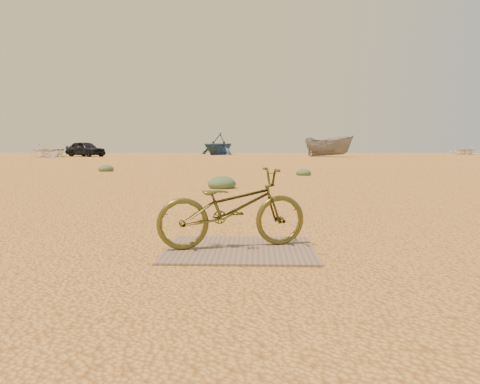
{
  "coord_description": "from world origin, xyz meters",
  "views": [
    {
      "loc": [
        0.35,
        -4.56,
        0.99
      ],
      "look_at": [
        0.19,
        -0.21,
        0.56
      ],
      "focal_mm": 35.0,
      "sensor_mm": 36.0,
      "label": 1
    }
  ],
  "objects_px": {
    "car": "(85,149)",
    "boat_far_left": "(218,144)",
    "plywood_board": "(240,250)",
    "boat_far_right": "(463,150)",
    "bicycle": "(232,208)",
    "boat_mid_right": "(328,146)",
    "boat_near_left": "(48,150)"
  },
  "relations": [
    {
      "from": "boat_near_left",
      "to": "boat_far_right",
      "type": "bearing_deg",
      "value": 3.48
    },
    {
      "from": "boat_far_left",
      "to": "car",
      "type": "bearing_deg",
      "value": -109.13
    },
    {
      "from": "car",
      "to": "boat_near_left",
      "type": "distance_m",
      "value": 3.15
    },
    {
      "from": "bicycle",
      "to": "car",
      "type": "height_order",
      "value": "car"
    },
    {
      "from": "boat_near_left",
      "to": "boat_far_left",
      "type": "distance_m",
      "value": 17.25
    },
    {
      "from": "bicycle",
      "to": "boat_near_left",
      "type": "height_order",
      "value": "boat_near_left"
    },
    {
      "from": "boat_far_left",
      "to": "boat_far_right",
      "type": "bearing_deg",
      "value": 41.63
    },
    {
      "from": "car",
      "to": "boat_far_left",
      "type": "bearing_deg",
      "value": -22.7
    },
    {
      "from": "plywood_board",
      "to": "boat_far_right",
      "type": "bearing_deg",
      "value": 64.62
    },
    {
      "from": "boat_near_left",
      "to": "boat_mid_right",
      "type": "relative_size",
      "value": 1.15
    },
    {
      "from": "plywood_board",
      "to": "bicycle",
      "type": "height_order",
      "value": "bicycle"
    },
    {
      "from": "plywood_board",
      "to": "boat_near_left",
      "type": "relative_size",
      "value": 0.25
    },
    {
      "from": "boat_mid_right",
      "to": "boat_far_left",
      "type": "bearing_deg",
      "value": 90.48
    },
    {
      "from": "boat_far_left",
      "to": "boat_near_left",
      "type": "bearing_deg",
      "value": -111.94
    },
    {
      "from": "boat_far_right",
      "to": "bicycle",
      "type": "bearing_deg",
      "value": -86.94
    },
    {
      "from": "boat_mid_right",
      "to": "bicycle",
      "type": "bearing_deg",
      "value": -151.56
    },
    {
      "from": "plywood_board",
      "to": "car",
      "type": "bearing_deg",
      "value": 112.25
    },
    {
      "from": "bicycle",
      "to": "boat_near_left",
      "type": "relative_size",
      "value": 0.26
    },
    {
      "from": "plywood_board",
      "to": "bicycle",
      "type": "xyz_separation_m",
      "value": [
        -0.08,
        0.07,
        0.39
      ]
    },
    {
      "from": "boat_mid_right",
      "to": "boat_far_right",
      "type": "relative_size",
      "value": 1.02
    },
    {
      "from": "plywood_board",
      "to": "boat_far_right",
      "type": "height_order",
      "value": "boat_far_right"
    },
    {
      "from": "bicycle",
      "to": "boat_mid_right",
      "type": "xyz_separation_m",
      "value": [
        6.64,
        37.8,
        0.53
      ]
    },
    {
      "from": "plywood_board",
      "to": "boat_mid_right",
      "type": "distance_m",
      "value": 38.44
    },
    {
      "from": "bicycle",
      "to": "car",
      "type": "xyz_separation_m",
      "value": [
        -15.34,
        37.62,
        0.29
      ]
    },
    {
      "from": "bicycle",
      "to": "boat_far_left",
      "type": "xyz_separation_m",
      "value": [
        -3.91,
        46.02,
        0.8
      ]
    },
    {
      "from": "boat_near_left",
      "to": "boat_far_left",
      "type": "xyz_separation_m",
      "value": [
        14.37,
        9.52,
        0.62
      ]
    },
    {
      "from": "boat_mid_right",
      "to": "boat_far_right",
      "type": "height_order",
      "value": "boat_mid_right"
    },
    {
      "from": "bicycle",
      "to": "boat_far_right",
      "type": "xyz_separation_m",
      "value": [
        23.55,
        49.43,
        0.09
      ]
    },
    {
      "from": "car",
      "to": "boat_far_left",
      "type": "height_order",
      "value": "boat_far_left"
    },
    {
      "from": "plywood_board",
      "to": "car",
      "type": "relative_size",
      "value": 0.35
    },
    {
      "from": "car",
      "to": "boat_mid_right",
      "type": "relative_size",
      "value": 0.85
    },
    {
      "from": "plywood_board",
      "to": "boat_far_left",
      "type": "xyz_separation_m",
      "value": [
        -3.98,
        46.09,
        1.19
      ]
    }
  ]
}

